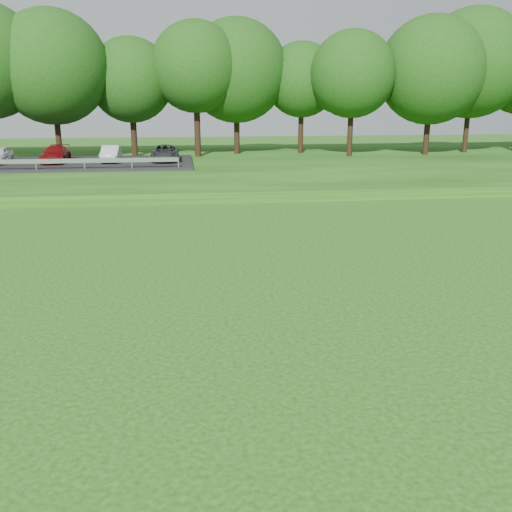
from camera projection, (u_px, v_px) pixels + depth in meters
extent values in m
cube|color=#163F0C|center=(342.00, 163.00, 45.87)|extent=(130.00, 30.00, 0.60)
cube|color=gray|center=(407.00, 196.00, 32.58)|extent=(130.00, 1.60, 0.04)
cube|color=black|center=(28.00, 164.00, 41.90)|extent=(24.00, 9.00, 0.18)
imported|color=maroon|center=(55.00, 154.00, 41.95)|extent=(1.68, 4.14, 1.20)
imported|color=#B6B8BE|center=(111.00, 154.00, 42.44)|extent=(1.27, 3.64, 1.20)
imported|color=#323237|center=(165.00, 153.00, 42.92)|extent=(1.99, 4.32, 1.20)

